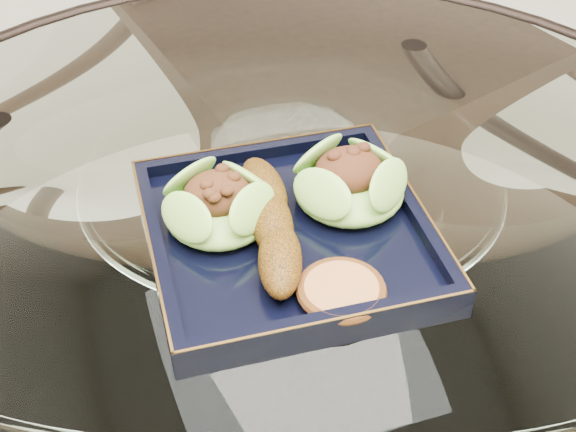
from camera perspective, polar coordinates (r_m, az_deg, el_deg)
name	(u,v)px	position (r m, az deg, el deg)	size (l,w,h in m)	color
dining_table	(291,314)	(0.96, 0.22, -6.97)	(1.13, 1.13, 0.77)	white
dining_chair	(300,69)	(1.43, 0.87, 10.42)	(0.54, 0.54, 1.05)	black
navy_plate	(288,239)	(0.79, 0.00, -1.65)	(0.27, 0.27, 0.02)	black
lettuce_wrap_left	(219,207)	(0.79, -4.93, 0.62)	(0.11, 0.11, 0.04)	#68A931
lettuce_wrap_right	(349,185)	(0.81, 4.39, 2.24)	(0.11, 0.11, 0.04)	#5CA32F
roasted_plantain	(272,222)	(0.77, -1.18, -0.43)	(0.19, 0.04, 0.04)	#683F0A
crumb_patty	(341,292)	(0.72, 3.81, -5.40)	(0.07, 0.07, 0.01)	#B8733D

